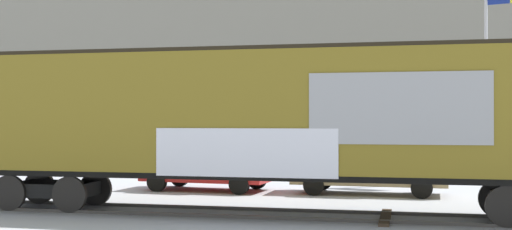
# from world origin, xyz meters

# --- Properties ---
(ground_plane) EXTENTS (260.00, 260.00, 0.00)m
(ground_plane) POSITION_xyz_m (0.00, 0.00, 0.00)
(ground_plane) COLOR #B2B5BC
(track) EXTENTS (60.02, 3.55, 0.08)m
(track) POSITION_xyz_m (0.67, -0.02, 0.04)
(track) COLOR #4C4742
(track) RESTS_ON ground_plane
(freight_car) EXTENTS (17.60, 3.46, 4.17)m
(freight_car) POSITION_xyz_m (-0.00, -0.00, 2.44)
(freight_car) COLOR olive
(freight_car) RESTS_ON ground_plane
(flagpole) EXTENTS (1.64, 0.62, 7.82)m
(flagpole) POSITION_xyz_m (6.54, 9.39, 5.24)
(flagpole) COLOR silver
(flagpole) RESTS_ON ground_plane
(hillside) EXTENTS (149.52, 42.36, 18.89)m
(hillside) POSITION_xyz_m (-0.03, 61.37, 7.00)
(hillside) COLOR gray
(hillside) RESTS_ON ground_plane
(parked_car_red) EXTENTS (4.40, 2.40, 1.71)m
(parked_car_red) POSITION_xyz_m (-3.25, 5.25, 0.85)
(parked_car_red) COLOR #B21E1E
(parked_car_red) RESTS_ON ground_plane
(parked_car_tan) EXTENTS (4.87, 2.09, 1.70)m
(parked_car_tan) POSITION_xyz_m (2.02, 5.13, 0.84)
(parked_car_tan) COLOR #9E8966
(parked_car_tan) RESTS_ON ground_plane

